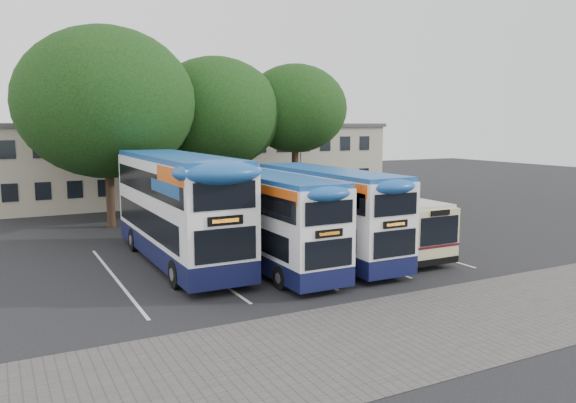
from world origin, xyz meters
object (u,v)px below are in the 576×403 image
Objects in this scene: lamp_post at (301,138)px; tree_left at (106,103)px; bus_single at (373,218)px; bus_dd_left at (177,204)px; bus_dd_right at (327,210)px; tree_mid at (216,113)px; bus_dd_mid at (269,217)px; tree_right at (295,109)px.

lamp_post is 15.27m from tree_left.
bus_single is (-4.51, -15.45, -3.54)m from lamp_post.
lamp_post is at bearing 73.71° from bus_single.
bus_dd_right is at bearing -20.51° from bus_dd_left.
tree_mid is at bearing 101.73° from bus_single.
lamp_post is at bearing 44.76° from bus_dd_left.
bus_single is at bearing -11.22° from bus_dd_left.
bus_dd_left is at bearing 168.78° from bus_single.
tree_mid is at bearing 12.84° from tree_left.
tree_mid reaches higher than bus_dd_mid.
tree_mid is 14.28m from bus_dd_left.
bus_dd_right is at bearing -170.28° from bus_single.
lamp_post is 0.99× the size of bus_single.
bus_dd_left is 1.19× the size of bus_dd_mid.
bus_dd_left is (-12.14, -11.60, -4.56)m from tree_right.
tree_left is at bearing 95.57° from bus_dd_left.
tree_left is 1.02× the size of bus_dd_left.
tree_right is at bearing 5.11° from tree_left.
bus_dd_right is (-7.49, -15.96, -2.82)m from lamp_post.
bus_dd_mid is at bearing -172.54° from bus_single.
tree_left is at bearing -174.89° from tree_right.
tree_mid reaches higher than lamp_post.
lamp_post is 0.92× the size of bus_dd_right.
bus_dd_right is at bearing -112.89° from tree_right.
tree_left is at bearing 107.95° from bus_dd_mid.
bus_single is (2.89, -13.93, -5.30)m from tree_mid.
tree_mid is 5.84m from tree_right.
bus_single is at bearing -106.29° from lamp_post.
tree_mid is (7.35, 1.68, -0.51)m from tree_left.
tree_mid is at bearing 78.01° from bus_dd_mid.
tree_left is at bearing -167.16° from tree_mid.
tree_left is 15.54m from bus_dd_right.
tree_left is 1.11× the size of tree_mid.
tree_right is 0.90× the size of bus_dd_left.
bus_single is (-2.91, -13.43, -5.67)m from tree_right.
bus_dd_left reaches higher than bus_dd_mid.
tree_right is 1.07× the size of bus_dd_mid.
lamp_post is 19.57m from bus_dd_mid.
bus_dd_mid is at bearing -174.78° from bus_dd_right.
lamp_post is 7.76m from tree_mid.
lamp_post is at bearing 11.64° from tree_mid.
tree_right is (13.15, 1.18, -0.14)m from tree_left.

